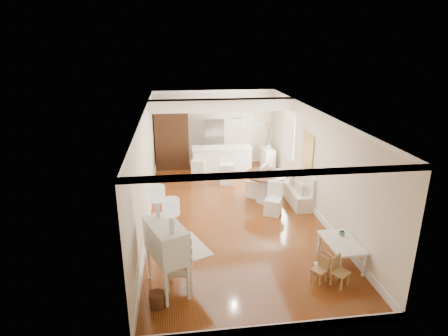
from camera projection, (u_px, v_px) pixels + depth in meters
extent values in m
plane|color=brown|center=(232.00, 213.00, 10.28)|extent=(9.00, 9.00, 0.00)
cube|color=white|center=(233.00, 112.00, 9.37)|extent=(4.50, 9.00, 0.04)
cube|color=beige|center=(214.00, 128.00, 14.05)|extent=(4.50, 0.04, 2.80)
cube|color=beige|center=(277.00, 259.00, 5.60)|extent=(4.50, 0.04, 2.80)
cube|color=beige|center=(145.00, 169.00, 9.55)|extent=(0.04, 9.00, 2.80)
cube|color=beige|center=(315.00, 162.00, 10.10)|extent=(0.04, 9.00, 2.80)
cube|color=white|center=(222.00, 105.00, 11.50)|extent=(4.50, 0.45, 0.36)
cube|color=tan|center=(308.00, 151.00, 10.52)|extent=(0.04, 0.84, 1.04)
cube|color=white|center=(288.00, 135.00, 12.30)|extent=(0.04, 1.10, 1.40)
cylinder|color=#381E11|center=(182.00, 117.00, 13.74)|extent=(0.30, 0.03, 0.30)
cylinder|color=white|center=(236.00, 118.00, 8.92)|extent=(0.36, 0.36, 0.08)
cube|color=white|center=(167.00, 257.00, 6.94)|extent=(1.40, 1.41, 1.37)
cube|color=silver|center=(179.00, 269.00, 7.07)|extent=(0.55, 0.55, 0.82)
cylinder|color=#5A321C|center=(157.00, 300.00, 6.64)|extent=(0.36, 0.36, 0.28)
cube|color=white|center=(341.00, 253.00, 7.87)|extent=(0.68, 1.09, 0.54)
cube|color=#9E7848|center=(319.00, 270.00, 7.28)|extent=(0.36, 0.36, 0.54)
cube|color=#9B6646|center=(322.00, 265.00, 7.46)|extent=(0.30, 0.30, 0.52)
cube|color=#A5814B|center=(340.00, 272.00, 7.15)|extent=(0.41, 0.41, 0.61)
cube|color=silver|center=(297.00, 187.00, 10.83)|extent=(0.52, 1.60, 0.98)
cylinder|color=#4D2918|center=(266.00, 188.00, 10.94)|extent=(1.38, 1.38, 0.85)
cube|color=white|center=(273.00, 199.00, 10.10)|extent=(0.57, 0.58, 0.88)
cube|color=white|center=(257.00, 180.00, 11.25)|extent=(0.71, 0.70, 1.04)
cube|color=white|center=(222.00, 161.00, 13.03)|extent=(2.05, 0.65, 1.03)
cube|color=white|center=(199.00, 164.00, 12.66)|extent=(0.54, 0.54, 1.11)
cube|color=white|center=(227.00, 168.00, 12.25)|extent=(0.46, 0.46, 1.10)
cube|color=#381E11|center=(172.00, 138.00, 13.63)|extent=(1.20, 0.60, 2.30)
imported|color=silver|center=(224.00, 143.00, 13.92)|extent=(0.75, 0.65, 1.80)
cube|color=white|center=(268.00, 159.00, 13.75)|extent=(0.39, 0.82, 0.77)
imported|color=#508A58|center=(342.00, 233.00, 8.00)|extent=(0.14, 0.14, 0.10)
imported|color=silver|center=(269.00, 146.00, 13.60)|extent=(0.19, 0.19, 0.20)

